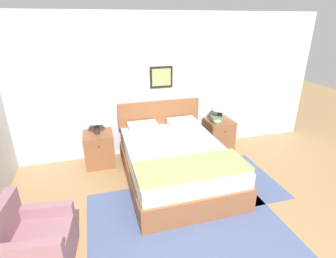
{
  "coord_description": "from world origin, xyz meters",
  "views": [
    {
      "loc": [
        -0.91,
        -1.39,
        2.44
      ],
      "look_at": [
        0.01,
        1.81,
        1.05
      ],
      "focal_mm": 28.0,
      "sensor_mm": 36.0,
      "label": 1
    }
  ],
  "objects_px": {
    "bed": "(176,162)",
    "armchair": "(35,244)",
    "nightstand_near_window": "(99,149)",
    "table_lamp_by_door": "(221,104)",
    "table_lamp_near_window": "(95,116)",
    "nightstand_by_door": "(219,134)"
  },
  "relations": [
    {
      "from": "armchair",
      "to": "table_lamp_by_door",
      "type": "distance_m",
      "value": 3.76
    },
    {
      "from": "nightstand_near_window",
      "to": "table_lamp_by_door",
      "type": "xyz_separation_m",
      "value": [
        2.35,
        0.01,
        0.63
      ]
    },
    {
      "from": "nightstand_near_window",
      "to": "nightstand_by_door",
      "type": "xyz_separation_m",
      "value": [
        2.36,
        0.0,
        0.0
      ]
    },
    {
      "from": "nightstand_near_window",
      "to": "nightstand_by_door",
      "type": "relative_size",
      "value": 1.0
    },
    {
      "from": "armchair",
      "to": "table_lamp_by_door",
      "type": "height_order",
      "value": "table_lamp_by_door"
    },
    {
      "from": "nightstand_near_window",
      "to": "nightstand_by_door",
      "type": "bearing_deg",
      "value": 0.0
    },
    {
      "from": "bed",
      "to": "table_lamp_near_window",
      "type": "relative_size",
      "value": 4.61
    },
    {
      "from": "armchair",
      "to": "bed",
      "type": "bearing_deg",
      "value": 128.94
    },
    {
      "from": "table_lamp_near_window",
      "to": "table_lamp_by_door",
      "type": "relative_size",
      "value": 1.0
    },
    {
      "from": "bed",
      "to": "armchair",
      "type": "bearing_deg",
      "value": -148.18
    },
    {
      "from": "bed",
      "to": "nightstand_near_window",
      "type": "xyz_separation_m",
      "value": [
        -1.18,
        0.83,
        -0.01
      ]
    },
    {
      "from": "bed",
      "to": "table_lamp_near_window",
      "type": "height_order",
      "value": "table_lamp_near_window"
    },
    {
      "from": "nightstand_by_door",
      "to": "bed",
      "type": "bearing_deg",
      "value": -144.75
    },
    {
      "from": "nightstand_by_door",
      "to": "table_lamp_near_window",
      "type": "xyz_separation_m",
      "value": [
        -2.36,
        0.01,
        0.63
      ]
    },
    {
      "from": "armchair",
      "to": "nightstand_near_window",
      "type": "distance_m",
      "value": 2.16
    },
    {
      "from": "bed",
      "to": "table_lamp_near_window",
      "type": "xyz_separation_m",
      "value": [
        -1.18,
        0.84,
        0.62
      ]
    },
    {
      "from": "table_lamp_near_window",
      "to": "table_lamp_by_door",
      "type": "bearing_deg",
      "value": 0.0
    },
    {
      "from": "nightstand_by_door",
      "to": "table_lamp_by_door",
      "type": "distance_m",
      "value": 0.63
    },
    {
      "from": "nightstand_near_window",
      "to": "table_lamp_by_door",
      "type": "bearing_deg",
      "value": 0.13
    },
    {
      "from": "armchair",
      "to": "table_lamp_near_window",
      "type": "height_order",
      "value": "table_lamp_near_window"
    },
    {
      "from": "nightstand_near_window",
      "to": "table_lamp_near_window",
      "type": "distance_m",
      "value": 0.63
    },
    {
      "from": "bed",
      "to": "table_lamp_by_door",
      "type": "bearing_deg",
      "value": 35.55
    }
  ]
}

